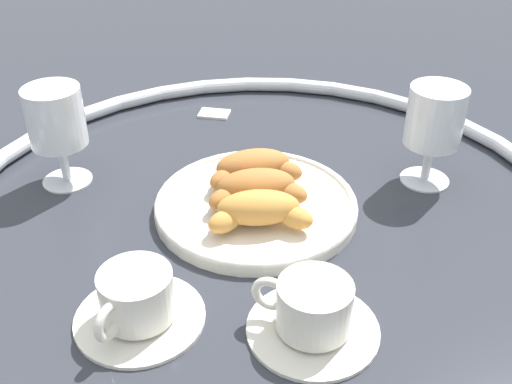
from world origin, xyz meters
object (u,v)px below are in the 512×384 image
croissant_large (254,167)px  sugar_packet (214,113)px  croissant_small (256,188)px  coffee_cup_near (313,312)px  juice_glass_left (56,122)px  pastry_plate (256,205)px  croissant_extra (260,210)px  juice_glass_right (435,120)px  coffee_cup_far (137,302)px

croissant_large → sugar_packet: (0.10, -0.22, -0.03)m
croissant_large → croissant_small: size_ratio=0.97×
coffee_cup_near → sugar_packet: bearing=-67.9°
croissant_large → juice_glass_left: juice_glass_left is taller
pastry_plate → croissant_extra: croissant_extra is taller
pastry_plate → juice_glass_right: (-0.22, -0.11, 0.08)m
croissant_extra → juice_glass_right: size_ratio=0.96×
juice_glass_right → coffee_cup_far: bearing=45.0°
juice_glass_left → croissant_small: bearing=171.5°
sugar_packet → juice_glass_left: bearing=57.7°
coffee_cup_far → juice_glass_right: 0.45m
croissant_extra → pastry_plate: bearing=-77.7°
coffee_cup_far → croissant_extra: bearing=-123.4°
pastry_plate → croissant_extra: (-0.01, 0.05, 0.03)m
juice_glass_left → coffee_cup_near: bearing=146.0°
coffee_cup_near → croissant_large: bearing=-69.3°
croissant_large → croissant_extra: size_ratio=0.95×
sugar_packet → croissant_small: bearing=114.6°
croissant_large → juice_glass_right: 0.25m
croissant_small → juice_glass_right: juice_glass_right is taller
croissant_extra → sugar_packet: bearing=-69.8°
pastry_plate → croissant_large: (0.01, -0.05, 0.03)m
coffee_cup_far → juice_glass_left: size_ratio=0.97×
juice_glass_right → juice_glass_left: bearing=7.9°
pastry_plate → coffee_cup_near: bearing=112.6°
croissant_large → juice_glass_right: (-0.23, -0.06, 0.06)m
croissant_large → croissant_small: bearing=102.0°
coffee_cup_near → croissant_small: bearing=-67.3°
coffee_cup_near → juice_glass_right: (-0.14, -0.31, 0.07)m
coffee_cup_far → sugar_packet: bearing=-88.3°
coffee_cup_far → juice_glass_right: size_ratio=0.97×
juice_glass_left → sugar_packet: (-0.16, -0.23, -0.09)m
coffee_cup_near → coffee_cup_far: same height
croissant_large → juice_glass_left: (0.26, 0.01, 0.05)m
pastry_plate → sugar_packet: 0.29m
croissant_small → croissant_extra: bearing=102.1°
coffee_cup_near → juice_glass_left: size_ratio=0.97×
croissant_small → juice_glass_left: bearing=-8.5°
croissant_small → juice_glass_right: bearing=-153.9°
pastry_plate → coffee_cup_far: size_ratio=1.93×
coffee_cup_near → croissant_extra: bearing=-64.1°
croissant_large → sugar_packet: 0.25m
pastry_plate → coffee_cup_near: (-0.08, 0.20, 0.02)m
croissant_extra → sugar_packet: (0.12, -0.32, -0.03)m
pastry_plate → croissant_small: (-0.00, 0.00, 0.03)m
croissant_large → coffee_cup_near: bearing=110.7°
pastry_plate → juice_glass_right: juice_glass_right is taller
coffee_cup_near → coffee_cup_far: (0.18, 0.01, 0.00)m
pastry_plate → croissant_small: croissant_small is taller
juice_glass_right → croissant_large: bearing=14.5°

